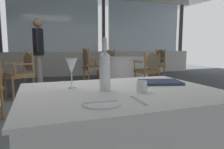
# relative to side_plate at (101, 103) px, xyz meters

# --- Properties ---
(ground_plane) EXTENTS (15.27, 15.27, 0.00)m
(ground_plane) POSITION_rel_side_plate_xyz_m (0.35, 1.99, -0.74)
(ground_plane) COLOR #4C5156
(window_wall_far) EXTENTS (10.68, 0.14, 2.96)m
(window_wall_far) POSITION_rel_side_plate_xyz_m (0.35, 6.40, 0.44)
(window_wall_far) COLOR beige
(window_wall_far) RESTS_ON ground_plane
(foreground_table) EXTENTS (1.32, 1.00, 0.73)m
(foreground_table) POSITION_rel_side_plate_xyz_m (0.23, 0.29, -0.37)
(foreground_table) COLOR white
(foreground_table) RESTS_ON ground_plane
(side_plate) EXTENTS (0.20, 0.20, 0.01)m
(side_plate) POSITION_rel_side_plate_xyz_m (0.00, 0.00, 0.00)
(side_plate) COLOR white
(side_plate) RESTS_ON foreground_table
(butter_knife) EXTENTS (0.18, 0.04, 0.00)m
(butter_knife) POSITION_rel_side_plate_xyz_m (0.00, 0.00, 0.01)
(butter_knife) COLOR silver
(butter_knife) RESTS_ON foreground_table
(dinner_fork) EXTENTS (0.03, 0.20, 0.00)m
(dinner_fork) POSITION_rel_side_plate_xyz_m (0.21, -0.00, -0.00)
(dinner_fork) COLOR silver
(dinner_fork) RESTS_ON foreground_table
(water_bottle) EXTENTS (0.07, 0.07, 0.35)m
(water_bottle) POSITION_rel_side_plate_xyz_m (0.12, 0.32, 0.14)
(water_bottle) COLOR white
(water_bottle) RESTS_ON foreground_table
(wine_glass) EXTENTS (0.09, 0.09, 0.21)m
(wine_glass) POSITION_rel_side_plate_xyz_m (-0.07, 0.47, 0.15)
(wine_glass) COLOR white
(wine_glass) RESTS_ON foreground_table
(water_tumbler) EXTENTS (0.07, 0.07, 0.07)m
(water_tumbler) POSITION_rel_side_plate_xyz_m (0.33, 0.19, 0.03)
(water_tumbler) COLOR white
(water_tumbler) RESTS_ON foreground_table
(menu_book) EXTENTS (0.37, 0.31, 0.02)m
(menu_book) POSITION_rel_side_plate_xyz_m (0.62, 0.43, 0.01)
(menu_book) COLOR #2D3856
(menu_book) RESTS_ON foreground_table
(dining_chair_0_1) EXTENTS (0.62, 0.64, 0.92)m
(dining_chair_0_1) POSITION_rel_side_plate_xyz_m (-0.58, 3.54, -0.19)
(dining_chair_0_1) COLOR olive
(dining_chair_0_1) RESTS_ON ground_plane
(background_table_1) EXTENTS (1.31, 1.31, 0.73)m
(background_table_1) POSITION_rel_side_plate_xyz_m (2.09, 4.45, -0.37)
(background_table_1) COLOR white
(background_table_1) RESTS_ON ground_plane
(dining_chair_1_0) EXTENTS (0.51, 0.57, 0.94)m
(dining_chair_1_0) POSITION_rel_side_plate_xyz_m (3.17, 4.57, -0.19)
(dining_chair_1_0) COLOR olive
(dining_chair_1_0) RESTS_ON ground_plane
(dining_chair_1_1) EXTENTS (0.57, 0.51, 0.92)m
(dining_chair_1_1) POSITION_rel_side_plate_xyz_m (1.98, 5.53, -0.19)
(dining_chair_1_1) COLOR olive
(dining_chair_1_1) RESTS_ON ground_plane
(dining_chair_1_2) EXTENTS (0.51, 0.57, 0.99)m
(dining_chair_1_2) POSITION_rel_side_plate_xyz_m (1.01, 4.34, -0.16)
(dining_chair_1_2) COLOR olive
(dining_chair_1_2) RESTS_ON ground_plane
(dining_chair_1_3) EXTENTS (0.57, 0.51, 0.89)m
(dining_chair_1_3) POSITION_rel_side_plate_xyz_m (2.21, 3.38, -0.21)
(dining_chair_1_3) COLOR olive
(dining_chair_1_3) RESTS_ON ground_plane
(diner_person_0) EXTENTS (0.25, 0.53, 1.68)m
(diner_person_0) POSITION_rel_side_plate_xyz_m (-0.24, 4.27, 0.22)
(diner_person_0) COLOR gray
(diner_person_0) RESTS_ON ground_plane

